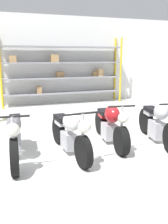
{
  "coord_description": "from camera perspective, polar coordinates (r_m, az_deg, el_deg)",
  "views": [
    {
      "loc": [
        -1.85,
        -4.93,
        1.97
      ],
      "look_at": [
        0.0,
        0.4,
        0.7
      ],
      "focal_mm": 40.0,
      "sensor_mm": 36.0,
      "label": 1
    }
  ],
  "objects": [
    {
      "name": "back_wall",
      "position": [
        10.65,
        -9.35,
        11.61
      ],
      "size": [
        30.0,
        0.08,
        3.6
      ],
      "color": "white",
      "rests_on": "ground_plane"
    },
    {
      "name": "motorcycle_red",
      "position": [
        5.72,
        6.06,
        -2.91
      ],
      "size": [
        0.56,
        2.06,
        1.02
      ],
      "rotation": [
        0.0,
        0.0,
        -1.69
      ],
      "color": "black",
      "rests_on": "ground_plane"
    },
    {
      "name": "ground_plane",
      "position": [
        5.62,
        1.35,
        -7.83
      ],
      "size": [
        30.0,
        30.0,
        0.0
      ],
      "primitive_type": "plane",
      "color": "silver"
    },
    {
      "name": "motorcycle_grey",
      "position": [
        4.96,
        -15.53,
        -5.38
      ],
      "size": [
        0.56,
        2.03,
        1.02
      ],
      "rotation": [
        0.0,
        0.0,
        -1.66
      ],
      "color": "black",
      "rests_on": "ground_plane"
    },
    {
      "name": "motorcycle_white",
      "position": [
        5.04,
        -3.3,
        -4.62
      ],
      "size": [
        0.72,
        2.04,
        1.01
      ],
      "rotation": [
        0.0,
        0.0,
        -1.49
      ],
      "color": "black",
      "rests_on": "ground_plane"
    },
    {
      "name": "shelving_rack",
      "position": [
        10.47,
        -4.73,
        9.47
      ],
      "size": [
        5.06,
        0.63,
        2.74
      ],
      "color": "gold",
      "rests_on": "ground_plane"
    },
    {
      "name": "motorcycle_silver",
      "position": [
        6.0,
        16.55,
        -2.53
      ],
      "size": [
        0.71,
        2.08,
        1.05
      ],
      "rotation": [
        0.0,
        0.0,
        -1.77
      ],
      "color": "black",
      "rests_on": "ground_plane"
    }
  ]
}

